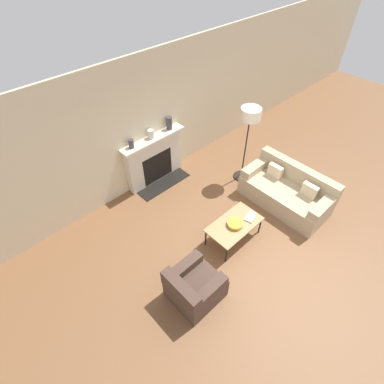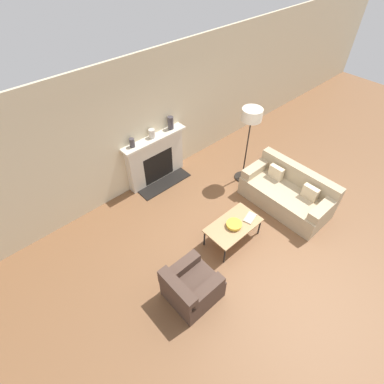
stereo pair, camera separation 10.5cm
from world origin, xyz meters
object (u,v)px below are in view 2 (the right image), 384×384
object	(u,v)px
book	(250,218)
coffee_table	(233,226)
mantel_vase_center_left	(152,133)
fireplace	(156,159)
mantel_vase_center_right	(171,123)
armchair_near	(191,287)
bowl	(234,224)
mantel_vase_left	(132,143)
couch	(287,193)
floor_lamp	(251,122)

from	to	relation	value
book	coffee_table	bearing A→B (deg)	148.75
mantel_vase_center_left	fireplace	bearing A→B (deg)	-28.93
mantel_vase_center_left	mantel_vase_center_right	bearing A→B (deg)	0.00
coffee_table	book	distance (m)	0.37
fireplace	armchair_near	bearing A→B (deg)	-117.02
fireplace	armchair_near	distance (m)	3.13
armchair_near	bowl	xyz separation A→B (m)	(1.37, 0.33, 0.19)
fireplace	mantel_vase_left	distance (m)	0.87
armchair_near	fireplace	bearing A→B (deg)	-27.02
armchair_near	book	bearing A→B (deg)	-81.66
mantel_vase_center_left	bowl	bearing A→B (deg)	-90.39
mantel_vase_center_left	mantel_vase_left	bearing A→B (deg)	180.00
couch	floor_lamp	distance (m)	1.71
bowl	mantel_vase_center_left	bearing A→B (deg)	89.61
mantel_vase_center_left	mantel_vase_center_right	world-z (taller)	mantel_vase_center_right
couch	floor_lamp	size ratio (longest dim) A/B	1.02
couch	mantel_vase_center_left	size ratio (longest dim) A/B	9.75
fireplace	bowl	distance (m)	2.45
couch	bowl	bearing A→B (deg)	-93.68
couch	mantel_vase_center_right	world-z (taller)	mantel_vase_center_right
armchair_near	mantel_vase_center_left	xyz separation A→B (m)	(1.39, 2.79, 0.97)
bowl	mantel_vase_center_right	xyz separation A→B (m)	(0.53, 2.46, 0.83)
armchair_near	mantel_vase_left	distance (m)	3.08
fireplace	mantel_vase_left	size ratio (longest dim) A/B	8.22
bowl	floor_lamp	size ratio (longest dim) A/B	0.16
couch	floor_lamp	bearing A→B (deg)	-178.42
coffee_table	book	xyz separation A→B (m)	(0.35, -0.10, 0.04)
fireplace	floor_lamp	size ratio (longest dim) A/B	0.86
bowl	coffee_table	bearing A→B (deg)	50.64
coffee_table	floor_lamp	distance (m)	2.20
bowl	mantel_vase_center_right	world-z (taller)	mantel_vase_center_right
book	bowl	bearing A→B (deg)	153.04
fireplace	coffee_table	world-z (taller)	fireplace
fireplace	mantel_vase_center_right	bearing A→B (deg)	1.66
fireplace	floor_lamp	xyz separation A→B (m)	(1.53, -1.35, 0.97)
bowl	armchair_near	bearing A→B (deg)	-166.40
couch	bowl	size ratio (longest dim) A/B	6.33
mantel_vase_center_left	armchair_near	bearing A→B (deg)	-116.48
armchair_near	floor_lamp	xyz separation A→B (m)	(2.94, 1.43, 1.24)
bowl	fireplace	bearing A→B (deg)	89.01
fireplace	floor_lamp	distance (m)	2.25
fireplace	couch	size ratio (longest dim) A/B	0.84
floor_lamp	mantel_vase_center_left	world-z (taller)	floor_lamp
fireplace	floor_lamp	world-z (taller)	floor_lamp
mantel_vase_left	mantel_vase_center_left	world-z (taller)	same
mantel_vase_center_left	coffee_table	bearing A→B (deg)	-89.93
fireplace	coffee_table	size ratio (longest dim) A/B	1.46
couch	mantel_vase_center_left	world-z (taller)	mantel_vase_center_left
mantel_vase_left	mantel_vase_center_left	size ratio (longest dim) A/B	1.00
fireplace	coffee_table	distance (m)	2.43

